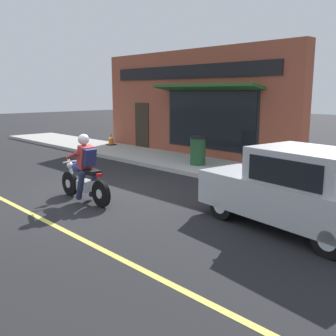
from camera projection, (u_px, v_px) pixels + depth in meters
ground_plane at (93, 196)px, 9.95m from camera, size 80.00×80.00×0.00m
sidewalk_curb at (155, 158)px, 15.28m from camera, size 2.60×22.00×0.14m
storefront_building at (191, 104)px, 15.60m from camera, size 1.25×9.91×4.20m
motorcycle_with_rider at (85, 173)px, 9.33m from camera, size 0.56×2.02×1.62m
car_hatchback at (298, 190)px, 7.40m from camera, size 2.07×3.95×1.57m
fire_hydrant at (258, 161)px, 11.55m from camera, size 0.36×0.24×0.88m
trash_bin at (198, 150)px, 13.33m from camera, size 0.56×0.56×0.98m
traffic_cone at (111, 139)px, 18.35m from camera, size 0.36×0.36×0.60m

